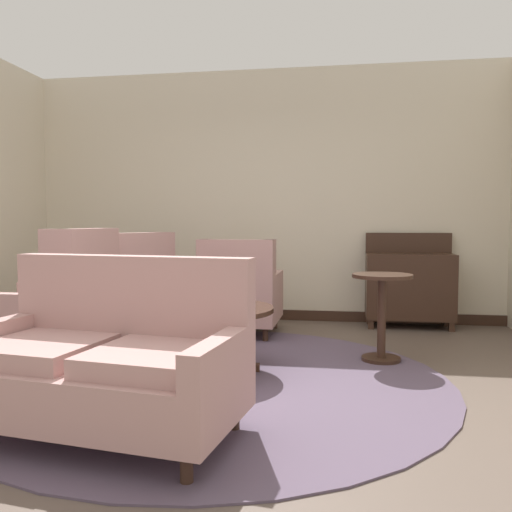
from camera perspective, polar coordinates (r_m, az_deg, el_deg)
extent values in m
plane|color=brown|center=(3.70, -5.94, -14.64)|extent=(8.02, 8.02, 0.00)
cube|color=beige|center=(6.34, 0.71, 6.55)|extent=(5.82, 0.08, 2.97)
cube|color=#382319|center=(6.37, 0.63, -6.34)|extent=(5.66, 0.03, 0.12)
cylinder|color=#5B4C60|center=(3.98, -4.79, -13.24)|extent=(3.48, 3.48, 0.01)
cylinder|color=#382319|center=(4.08, -4.67, -5.77)|extent=(0.94, 0.94, 0.03)
cylinder|color=#382319|center=(4.13, -4.65, -8.95)|extent=(0.10, 0.10, 0.43)
cube|color=#382319|center=(4.16, -1.56, -12.06)|extent=(0.28, 0.09, 0.07)
cube|color=#382319|center=(4.39, -5.18, -11.23)|extent=(0.17, 0.28, 0.07)
cube|color=#382319|center=(4.02, -6.73, -12.62)|extent=(0.18, 0.28, 0.07)
cylinder|color=beige|center=(4.06, -3.97, -5.41)|extent=(0.09, 0.09, 0.02)
ellipsoid|color=beige|center=(4.04, -3.98, -3.80)|extent=(0.16, 0.16, 0.21)
cylinder|color=beige|center=(4.02, -3.99, -1.72)|extent=(0.06, 0.06, 0.09)
torus|color=beige|center=(4.02, -3.99, -1.08)|extent=(0.10, 0.10, 0.02)
cube|color=tan|center=(3.00, -16.55, -13.55)|extent=(1.59, 0.99, 0.28)
cube|color=tan|center=(3.18, -13.42, -4.89)|extent=(1.49, 0.35, 0.55)
cube|color=tan|center=(3.11, -22.14, -9.44)|extent=(0.67, 0.67, 0.10)
cube|color=tan|center=(2.75, -11.30, -10.93)|extent=(0.67, 0.67, 0.10)
cube|color=tan|center=(2.58, -4.20, -10.90)|extent=(0.21, 0.70, 0.18)
cylinder|color=#382319|center=(2.52, -7.55, -21.97)|extent=(0.06, 0.06, 0.14)
cylinder|color=#382319|center=(3.67, -22.32, -13.89)|extent=(0.06, 0.06, 0.14)
cylinder|color=#382319|center=(3.06, -2.38, -17.22)|extent=(0.06, 0.06, 0.14)
cube|color=tan|center=(5.44, -14.93, -5.86)|extent=(1.12, 1.11, 0.27)
cube|color=tan|center=(5.11, -12.52, -1.18)|extent=(0.49, 0.79, 0.66)
cube|color=tan|center=(5.41, -10.34, -0.06)|extent=(0.22, 0.18, 0.50)
cube|color=tan|center=(4.95, -16.31, -0.48)|extent=(0.22, 0.18, 0.50)
cube|color=tan|center=(5.67, -12.49, -3.05)|extent=(0.71, 0.43, 0.20)
cube|color=tan|center=(5.23, -18.35, -3.69)|extent=(0.71, 0.43, 0.20)
cylinder|color=#382319|center=(5.94, -14.54, -7.08)|extent=(0.06, 0.06, 0.14)
cylinder|color=#382319|center=(5.56, -19.79, -7.91)|extent=(0.06, 0.06, 0.14)
cylinder|color=#382319|center=(5.43, -9.89, -8.01)|extent=(0.06, 0.06, 0.14)
cylinder|color=#382319|center=(5.01, -15.31, -9.07)|extent=(0.06, 0.06, 0.14)
cube|color=tan|center=(4.62, -21.83, -7.56)|extent=(0.92, 0.83, 0.29)
cube|color=tan|center=(4.37, -17.59, -1.63)|extent=(0.15, 0.82, 0.69)
cube|color=tan|center=(4.73, -16.66, -0.23)|extent=(0.20, 0.10, 0.52)
cube|color=tan|center=(4.08, -20.99, -0.89)|extent=(0.20, 0.10, 0.52)
cube|color=tan|center=(4.91, -20.26, -3.93)|extent=(0.81, 0.11, 0.21)
cube|color=tan|center=(4.30, -24.93, -5.08)|extent=(0.81, 0.11, 0.21)
cylinder|color=#382319|center=(5.13, -23.54, -8.94)|extent=(0.06, 0.06, 0.14)
cylinder|color=#382319|center=(4.78, -15.76, -9.69)|extent=(0.06, 0.06, 0.14)
cylinder|color=#382319|center=(4.20, -19.57, -11.60)|extent=(0.06, 0.06, 0.14)
cube|color=tan|center=(5.51, -1.48, -5.39)|extent=(0.76, 0.86, 0.32)
cube|color=tan|center=(5.11, -2.26, -1.24)|extent=(0.75, 0.15, 0.54)
cube|color=tan|center=(5.14, 1.51, -0.49)|extent=(0.10, 0.20, 0.41)
cube|color=tan|center=(5.27, -5.53, -0.40)|extent=(0.10, 0.20, 0.41)
cube|color=tan|center=(5.47, 1.98, -2.81)|extent=(0.11, 0.75, 0.19)
cube|color=tan|center=(5.59, -4.66, -2.68)|extent=(0.11, 0.75, 0.19)
cylinder|color=#382319|center=(5.83, 2.07, -7.16)|extent=(0.06, 0.06, 0.14)
cylinder|color=#382319|center=(5.94, -3.64, -6.97)|extent=(0.06, 0.06, 0.14)
cylinder|color=#382319|center=(5.17, 1.03, -8.56)|extent=(0.06, 0.06, 0.14)
cylinder|color=#382319|center=(5.29, -5.39, -8.30)|extent=(0.06, 0.06, 0.14)
cylinder|color=#382319|center=(4.47, 13.56, -2.11)|extent=(0.50, 0.50, 0.03)
cylinder|color=#382319|center=(4.52, 13.49, -6.76)|extent=(0.07, 0.07, 0.71)
cylinder|color=#382319|center=(4.59, 13.43, -10.86)|extent=(0.32, 0.32, 0.04)
cube|color=#382319|center=(6.05, 16.34, -3.18)|extent=(0.95, 0.40, 0.72)
cube|color=#382319|center=(6.19, 16.20, 1.38)|extent=(0.95, 0.04, 0.23)
cube|color=#382319|center=(5.92, 12.37, -7.27)|extent=(0.06, 0.06, 0.10)
cube|color=#382319|center=(6.03, 20.47, -7.22)|extent=(0.06, 0.06, 0.10)
cube|color=#382319|center=(6.22, 12.20, -6.75)|extent=(0.06, 0.06, 0.10)
cube|color=#382319|center=(6.33, 19.93, -6.71)|extent=(0.06, 0.06, 0.10)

